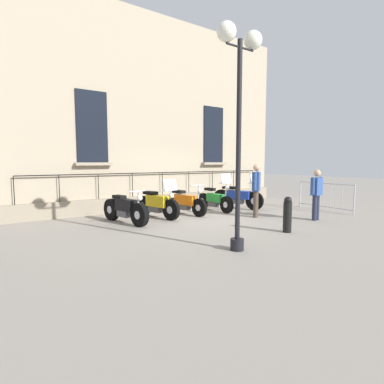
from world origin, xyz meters
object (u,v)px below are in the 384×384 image
at_px(motorcycle_black, 125,209).
at_px(motorcycle_blue, 238,197).
at_px(pedestrian_standing, 316,192).
at_px(pedestrian_walking, 256,187).
at_px(motorcycle_green, 215,200).
at_px(lamppost, 239,90).
at_px(bollard, 287,214).
at_px(motorcycle_yellow, 157,204).
at_px(motorcycle_orange, 185,202).
at_px(crowd_barrier, 325,195).

bearing_deg(motorcycle_black, motorcycle_blue, 91.96).
height_order(pedestrian_standing, pedestrian_walking, pedestrian_walking).
height_order(motorcycle_black, motorcycle_green, motorcycle_green).
distance_m(lamppost, bollard, 3.54).
bearing_deg(motorcycle_yellow, motorcycle_blue, 88.88).
bearing_deg(bollard, pedestrian_walking, 154.28).
bearing_deg(motorcycle_black, bollard, 40.09).
height_order(motorcycle_orange, bollard, motorcycle_orange).
relative_size(motorcycle_yellow, lamppost, 0.45).
xyz_separation_m(motorcycle_green, pedestrian_standing, (3.21, 1.41, 0.46)).
bearing_deg(motorcycle_blue, pedestrian_walking, -25.80).
distance_m(crowd_barrier, bollard, 4.34).
distance_m(motorcycle_yellow, motorcycle_green, 2.44).
distance_m(motorcycle_black, lamppost, 4.90).
xyz_separation_m(lamppost, pedestrian_walking, (-2.41, 3.13, -2.22)).
height_order(motorcycle_green, pedestrian_walking, pedestrian_walking).
relative_size(motorcycle_orange, crowd_barrier, 0.88).
distance_m(motorcycle_yellow, pedestrian_standing, 5.03).
bearing_deg(bollard, crowd_barrier, 109.45).
relative_size(crowd_barrier, pedestrian_standing, 1.46).
bearing_deg(bollard, motorcycle_blue, 154.24).
xyz_separation_m(motorcycle_blue, bollard, (3.67, -1.77, 0.00)).
bearing_deg(motorcycle_yellow, lamppost, -5.88).
xyz_separation_m(motorcycle_yellow, motorcycle_orange, (-0.04, 1.11, -0.03)).
bearing_deg(motorcycle_green, bollard, -10.33).
height_order(motorcycle_black, motorcycle_blue, motorcycle_blue).
relative_size(motorcycle_green, motorcycle_blue, 0.94).
relative_size(motorcycle_black, motorcycle_green, 1.07).
bearing_deg(motorcycle_orange, crowd_barrier, 63.71).
relative_size(motorcycle_yellow, pedestrian_standing, 1.26).
bearing_deg(motorcycle_orange, motorcycle_yellow, -87.73).
xyz_separation_m(motorcycle_yellow, lamppost, (4.17, -0.43, 2.77)).
relative_size(pedestrian_standing, pedestrian_walking, 0.90).
xyz_separation_m(motorcycle_blue, pedestrian_standing, (3.14, 0.32, 0.42)).
bearing_deg(motorcycle_black, pedestrian_walking, 68.54).
bearing_deg(motorcycle_yellow, motorcycle_orange, 92.27).
height_order(lamppost, pedestrian_walking, lamppost).
height_order(crowd_barrier, pedestrian_walking, pedestrian_walking).
bearing_deg(motorcycle_green, pedestrian_standing, 23.64).
xyz_separation_m(crowd_barrier, pedestrian_standing, (0.91, -2.00, 0.32)).
bearing_deg(motorcycle_green, lamppost, -34.44).
relative_size(bollard, pedestrian_standing, 0.59).
relative_size(motorcycle_orange, motorcycle_green, 1.04).
xyz_separation_m(motorcycle_green, bollard, (3.75, -0.68, 0.05)).
bearing_deg(lamppost, motorcycle_green, 145.56).
bearing_deg(motorcycle_orange, pedestrian_walking, 41.40).
relative_size(motorcycle_blue, bollard, 2.23).
relative_size(motorcycle_yellow, crowd_barrier, 0.86).
bearing_deg(crowd_barrier, pedestrian_walking, -99.56).
height_order(motorcycle_green, crowd_barrier, motorcycle_green).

